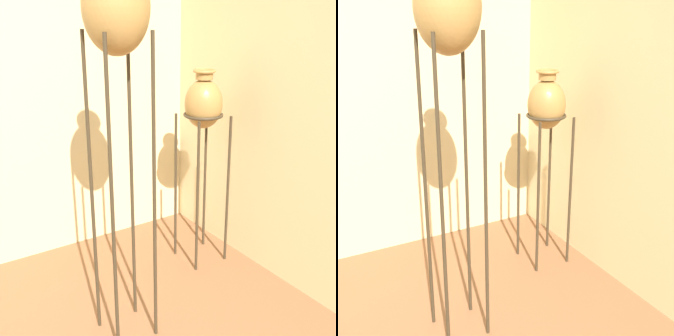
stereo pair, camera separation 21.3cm
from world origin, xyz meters
The scene contains 2 objects.
vase_stand_tall centered at (0.90, 0.91, 1.80)m, with size 0.33×0.33×2.15m.
vase_stand_medium centered at (1.77, 1.35, 1.16)m, with size 0.29×0.29×1.43m.
Camera 1 is at (-0.16, -1.16, 1.88)m, focal length 50.00 mm.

